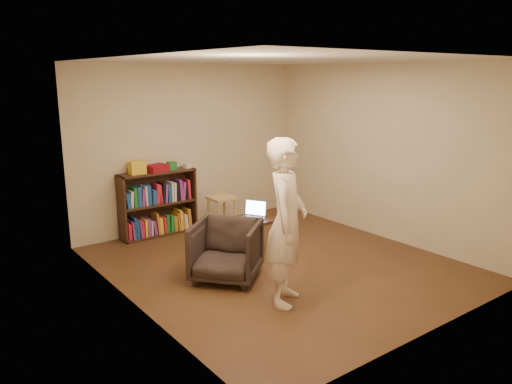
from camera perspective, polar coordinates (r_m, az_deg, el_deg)
floor at (r=6.63m, az=2.62°, el=-8.21°), size 4.50×4.50×0.00m
ceiling at (r=6.18m, az=2.88°, el=14.85°), size 4.50×4.50×0.00m
wall_back at (r=8.12m, az=-7.46°, el=5.16°), size 4.00×0.00×4.00m
wall_left at (r=5.26m, az=-14.32°, el=0.48°), size 0.00×4.50×4.50m
wall_right at (r=7.69m, az=14.34°, el=4.42°), size 0.00×4.50×4.50m
bookshelf at (r=7.83m, az=-11.15°, el=-1.70°), size 1.20×0.30×1.00m
box_yellow at (r=7.56m, az=-13.43°, el=2.73°), size 0.23×0.17×0.19m
red_cloth at (r=7.68m, az=-11.26°, el=2.69°), size 0.36×0.30×0.11m
box_green at (r=7.79m, az=-9.60°, el=2.97°), size 0.14×0.14×0.12m
box_white at (r=7.90m, az=-7.86°, el=2.99°), size 0.11×0.11×0.07m
stool at (r=7.92m, az=-3.96°, el=-1.28°), size 0.38×0.38×0.55m
armchair at (r=6.06m, az=-3.43°, el=-6.73°), size 1.10×1.09×0.72m
side_table at (r=6.89m, az=-0.32°, el=-3.77°), size 0.48×0.48×0.49m
laptop at (r=6.89m, az=-0.29°, el=-2.56°), size 0.39×0.42×0.25m
person at (r=5.30m, az=3.49°, el=-3.48°), size 0.78×0.76×1.81m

